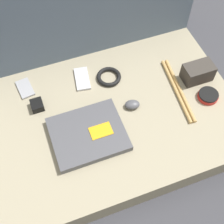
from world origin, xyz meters
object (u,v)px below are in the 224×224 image
at_px(laptop, 88,134).
at_px(charger_brick, 37,105).
at_px(phone_black, 82,79).
at_px(camera_pouch, 198,72).
at_px(computer_mouse, 132,105).
at_px(speaker_puck, 208,96).
at_px(phone_silver, 25,88).

xyz_separation_m(laptop, charger_brick, (-0.16, 0.21, 0.00)).
distance_m(phone_black, camera_pouch, 0.53).
distance_m(laptop, camera_pouch, 0.57).
distance_m(computer_mouse, phone_black, 0.27).
bearing_deg(speaker_puck, camera_pouch, 88.20).
height_order(phone_silver, camera_pouch, camera_pouch).
relative_size(speaker_puck, charger_brick, 1.52).
height_order(laptop, phone_silver, laptop).
bearing_deg(charger_brick, phone_black, 19.42).
xyz_separation_m(computer_mouse, phone_black, (-0.16, 0.22, -0.01)).
height_order(phone_silver, phone_black, phone_black).
relative_size(laptop, phone_black, 2.17).
bearing_deg(charger_brick, camera_pouch, -7.46).
distance_m(speaker_puck, phone_black, 0.57).
distance_m(camera_pouch, charger_brick, 0.73).
height_order(laptop, phone_black, laptop).
height_order(laptop, camera_pouch, camera_pouch).
relative_size(laptop, speaker_puck, 3.28).
distance_m(laptop, charger_brick, 0.27).
bearing_deg(computer_mouse, laptop, -148.62).
bearing_deg(charger_brick, phone_silver, 104.65).
xyz_separation_m(phone_black, charger_brick, (-0.23, -0.08, 0.01)).
xyz_separation_m(computer_mouse, charger_brick, (-0.39, 0.14, 0.00)).
bearing_deg(laptop, phone_black, 77.21).
xyz_separation_m(phone_silver, charger_brick, (0.03, -0.12, 0.01)).
height_order(phone_black, camera_pouch, camera_pouch).
relative_size(computer_mouse, phone_silver, 0.66).
distance_m(computer_mouse, speaker_puck, 0.34).
distance_m(computer_mouse, charger_brick, 0.41).
distance_m(speaker_puck, phone_silver, 0.82).
distance_m(speaker_puck, charger_brick, 0.75).
height_order(speaker_puck, camera_pouch, camera_pouch).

